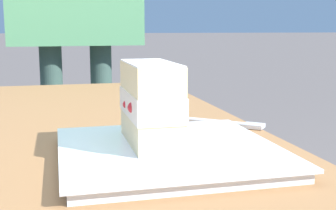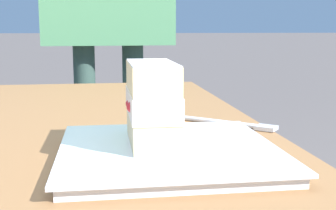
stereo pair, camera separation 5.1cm
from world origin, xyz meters
name	(u,v)px [view 2 (the right image)]	position (x,y,z in m)	size (l,w,h in m)	color
dessert_plate	(168,152)	(-0.10, 0.27, 0.75)	(0.25, 0.25, 0.02)	white
cake_slice	(152,103)	(-0.12, 0.25, 0.80)	(0.13, 0.06, 0.10)	beige
dessert_fork	(231,123)	(-0.26, 0.39, 0.74)	(0.12, 0.14, 0.01)	silver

